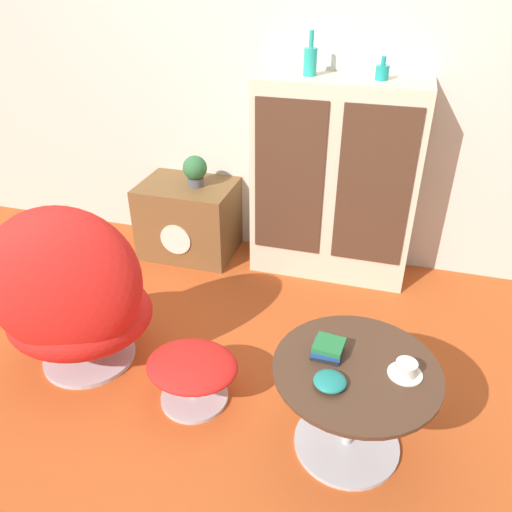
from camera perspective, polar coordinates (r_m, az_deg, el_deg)
ground_plane at (r=2.37m, az=-7.56°, el=-18.74°), size 12.00×12.00×0.00m
wall_back at (r=3.19m, az=3.52°, el=22.03°), size 6.40×0.06×2.60m
sideboard at (r=3.11m, az=8.93°, el=8.33°), size 0.98×0.37×1.23m
tv_console at (r=3.46m, az=-7.66°, el=4.25°), size 0.62×0.47×0.50m
egg_chair at (r=2.50m, az=-20.24°, el=-4.79°), size 0.88×0.85×0.93m
ottoman at (r=2.35m, az=-7.29°, el=-12.82°), size 0.43×0.36×0.25m
coffee_table at (r=2.11m, az=10.98°, el=-15.54°), size 0.65×0.65×0.44m
vase_leftmost at (r=2.95m, az=6.23°, el=21.34°), size 0.07×0.07×0.23m
vase_inner_left at (r=2.91m, az=14.23°, el=19.73°), size 0.07×0.07×0.12m
potted_plant at (r=3.29m, az=-6.98°, el=9.75°), size 0.16×0.16×0.20m
teacup at (r=2.00m, az=16.74°, el=-12.33°), size 0.13×0.13×0.06m
book_stack at (r=2.02m, az=8.22°, el=-10.43°), size 0.13×0.13×0.05m
bowl at (r=1.90m, az=8.45°, el=-13.98°), size 0.12×0.12×0.04m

